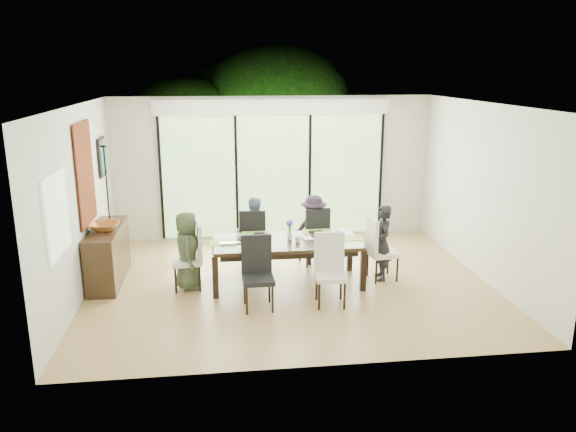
{
  "coord_description": "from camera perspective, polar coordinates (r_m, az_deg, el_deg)",
  "views": [
    {
      "loc": [
        -1.04,
        -7.99,
        3.2
      ],
      "look_at": [
        0.0,
        0.25,
        1.0
      ],
      "focal_mm": 35.0,
      "sensor_mm": 36.0,
      "label": 1
    }
  ],
  "objects": [
    {
      "name": "placemat_right",
      "position": [
        8.6,
        6.17,
        -2.24
      ],
      "size": [
        0.4,
        0.29,
        0.01
      ],
      "primitive_type": "cube",
      "color": "#99C446",
      "rests_on": "table_top"
    },
    {
      "name": "person_far_right",
      "position": [
        9.33,
        2.6,
        -1.43
      ],
      "size": [
        0.57,
        0.38,
        1.18
      ],
      "primitive_type": "imported",
      "rotation": [
        0.0,
        0.0,
        3.08
      ],
      "color": "#2A1F2F",
      "rests_on": "floor"
    },
    {
      "name": "side_window",
      "position": [
        7.26,
        -22.39,
        0.15
      ],
      "size": [
        0.02,
        0.9,
        1.0
      ],
      "primitive_type": "cube",
      "color": "#8CAD7F",
      "rests_on": "wall_left"
    },
    {
      "name": "foliage_left",
      "position": [
        13.32,
        -10.49,
        7.01
      ],
      "size": [
        3.2,
        3.2,
        3.2
      ],
      "primitive_type": "sphere",
      "color": "#14380F",
      "rests_on": "ground"
    },
    {
      "name": "deck",
      "position": [
        11.89,
        -1.91,
        -1.03
      ],
      "size": [
        6.0,
        1.8,
        0.1
      ],
      "primitive_type": "cube",
      "color": "brown",
      "rests_on": "ground"
    },
    {
      "name": "art_frame",
      "position": [
        9.98,
        -18.36,
        5.74
      ],
      "size": [
        0.03,
        0.55,
        0.65
      ],
      "primitive_type": "cube",
      "color": "black",
      "rests_on": "wall_left"
    },
    {
      "name": "cup_a",
      "position": [
        8.51,
        -4.93,
        -2.1
      ],
      "size": [
        0.16,
        0.16,
        0.09
      ],
      "primitive_type": "imported",
      "rotation": [
        0.0,
        0.0,
        0.96
      ],
      "color": "white",
      "rests_on": "table_top"
    },
    {
      "name": "placemat_far_l",
      "position": [
        8.78,
        -3.37,
        -1.83
      ],
      "size": [
        0.4,
        0.29,
        0.01
      ],
      "primitive_type": "cube",
      "color": "#6B9D38",
      "rests_on": "table_top"
    },
    {
      "name": "tapestry",
      "position": [
        8.73,
        -19.9,
        4.07
      ],
      "size": [
        0.02,
        1.0,
        1.5
      ],
      "primitive_type": "cube",
      "color": "#973516",
      "rests_on": "wall_left"
    },
    {
      "name": "chair_left_end",
      "position": [
        8.45,
        -10.29,
        -4.03
      ],
      "size": [
        0.46,
        0.46,
        1.0
      ],
      "primitive_type": null,
      "rotation": [
        0.0,
        0.0,
        -1.48
      ],
      "color": "silver",
      "rests_on": "floor"
    },
    {
      "name": "mullion_c",
      "position": [
        10.78,
        2.22,
        4.14
      ],
      "size": [
        0.05,
        0.04,
        2.3
      ],
      "primitive_type": "cube",
      "color": "black",
      "rests_on": "wall_back"
    },
    {
      "name": "bowl",
      "position": [
        8.82,
        -18.18,
        -1.01
      ],
      "size": [
        0.45,
        0.45,
        0.11
      ],
      "primitive_type": "imported",
      "color": "#9B5721",
      "rests_on": "sideboard"
    },
    {
      "name": "papers",
      "position": [
        8.5,
        4.61,
        -2.41
      ],
      "size": [
        0.27,
        0.2,
        0.0
      ],
      "primitive_type": "cube",
      "color": "white",
      "rests_on": "table_top"
    },
    {
      "name": "table_leg_bl",
      "position": [
        8.9,
        -7.4,
        -4.2
      ],
      "size": [
        0.08,
        0.08,
        0.63
      ],
      "primitive_type": "cube",
      "color": "black",
      "rests_on": "floor"
    },
    {
      "name": "cup_c",
      "position": [
        8.65,
        5.06,
        -1.83
      ],
      "size": [
        0.15,
        0.15,
        0.09
      ],
      "primitive_type": "imported",
      "rotation": [
        0.0,
        0.0,
        3.67
      ],
      "color": "white",
      "rests_on": "table_top"
    },
    {
      "name": "hyacinth_blooms",
      "position": [
        8.42,
        0.17,
        -0.74
      ],
      "size": [
        0.1,
        0.1,
        0.1
      ],
      "primitive_type": "sphere",
      "color": "#5951CC",
      "rests_on": "table_top"
    },
    {
      "name": "chair_near_right",
      "position": [
        7.76,
        4.36,
        -5.55
      ],
      "size": [
        0.45,
        0.45,
        1.0
      ],
      "primitive_type": null,
      "rotation": [
        0.0,
        0.0,
        -0.07
      ],
      "color": "silver",
      "rests_on": "floor"
    },
    {
      "name": "vase",
      "position": [
        8.47,
        0.17,
        -2.04
      ],
      "size": [
        0.07,
        0.07,
        0.11
      ],
      "primitive_type": "cylinder",
      "color": "silver",
      "rests_on": "table_top"
    },
    {
      "name": "chair_far_left",
      "position": [
        9.26,
        -3.54,
        -2.13
      ],
      "size": [
        0.46,
        0.46,
        1.0
      ],
      "primitive_type": null,
      "rotation": [
        0.0,
        0.0,
        3.03
      ],
      "color": "black",
      "rests_on": "floor"
    },
    {
      "name": "table_leg_br",
      "position": [
        9.14,
        6.29,
        -3.65
      ],
      "size": [
        0.08,
        0.08,
        0.63
      ],
      "primitive_type": "cube",
      "color": "black",
      "rests_on": "floor"
    },
    {
      "name": "tablet_far_l",
      "position": [
        8.73,
        -2.69,
        -1.85
      ],
      "size": [
        0.24,
        0.16,
        0.01
      ],
      "primitive_type": "cube",
      "color": "black",
      "rests_on": "table_top"
    },
    {
      "name": "table_leg_fl",
      "position": [
        8.09,
        -7.4,
        -6.17
      ],
      "size": [
        0.08,
        0.08,
        0.63
      ],
      "primitive_type": "cube",
      "color": "black",
      "rests_on": "floor"
    },
    {
      "name": "book",
      "position": [
        8.52,
        1.5,
        -2.29
      ],
      "size": [
        0.19,
        0.23,
        0.02
      ],
      "primitive_type": "imported",
      "rotation": [
        0.0,
        0.0,
        0.2
      ],
      "color": "white",
      "rests_on": "table_top"
    },
    {
      "name": "ceiling",
      "position": [
        8.07,
        0.23,
        11.32
      ],
      "size": [
        6.0,
        5.0,
        0.01
      ],
      "primitive_type": "cube",
      "color": "white",
      "rests_on": "wall_back"
    },
    {
      "name": "candlestick_base",
      "position": [
        9.26,
        -17.66,
        -0.47
      ],
      "size": [
        0.09,
        0.09,
        0.04
      ],
      "primitive_type": "cylinder",
      "color": "black",
      "rests_on": "sideboard"
    },
    {
      "name": "person_far_left",
      "position": [
        9.22,
        -3.54,
        -1.65
      ],
      "size": [
        0.61,
        0.46,
        1.18
      ],
      "primitive_type": "imported",
      "rotation": [
        0.0,
        0.0,
        3.36
      ],
      "color": "#7A8CB0",
      "rests_on": "floor"
    },
    {
      "name": "mullion_d",
      "position": [
        11.09,
        9.4,
        4.25
      ],
      "size": [
        0.05,
        0.04,
        2.3
      ],
      "primitive_type": "cube",
      "color": "black",
      "rests_on": "wall_back"
    },
    {
      "name": "chair_near_left",
      "position": [
        7.63,
        -3.06,
        -5.89
      ],
      "size": [
        0.43,
        0.43,
        1.0
      ],
      "primitive_type": null,
      "rotation": [
        0.0,
        0.0,
        0.03
      ],
      "color": "black",
      "rests_on": "floor"
    },
    {
      "name": "tablet_far_r",
      "position": [
        8.84,
        2.81,
        -1.65
      ],
      "size": [
        0.22,
        0.15,
        0.01
      ],
      "primitive_type": "cube",
      "color": "black",
      "rests_on": "table_top"
    },
    {
      "name": "foliage_mid",
      "position": [
        13.93,
        -1.25,
        9.07
      ],
      "size": [
        4.0,
        4.0,
        4.0
      ],
      "primitive_type": "sphere",
      "color": "#14380F",
      "rests_on": "ground"
    },
    {
      "name": "table_apron",
      "position": [
        8.47,
        -0.12,
        -3.22
      ],
      "size": [
        2.01,
        0.82,
        0.09
      ],
      "primitive_type": "cube",
      "color": "black",
      "rests_on": "floor"
    },
    {
      "name": "glass_doors",
      "position": [
        10.7,
        -1.5,
        4.06
      ],
      "size": [
        4.2,
        0.02,
        2.3
      ],
      "primitive_type": "cube",
      "color": "#598C3F",
      "rests_on": "wall_back"
    },
    {
      "name": "rail_top",
      "position": [
        12.51,
        -2.27,
        2.61
      ],
      "size": [
        6.0,
        0.08,
        0.06
      ],
      "primitive_type": "cube",
      "color": "#523B23",
      "rests_on": "deck"
    },
    {
      "name": "placemat_far_r",
      "position": [
        8.9,
        3.08,
        -1.59
      ],
      "size": [
        0.4,
        0.29,
        0.01
      ],
      "primitive_type": "cube",
      "color": "#84A83C",
      "rests_on": "table_top"
    },
    {
      "name": "wall_left",
      "position": [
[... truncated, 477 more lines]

